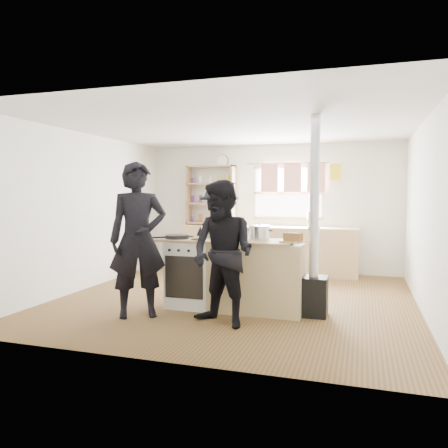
{
  "coord_description": "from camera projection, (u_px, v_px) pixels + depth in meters",
  "views": [
    {
      "loc": [
        1.74,
        -6.04,
        1.54
      ],
      "look_at": [
        -0.14,
        -0.1,
        1.1
      ],
      "focal_mm": 35.0,
      "sensor_mm": 36.0,
      "label": 1
    }
  ],
  "objects": [
    {
      "name": "person_far",
      "position": [
        220.0,
        238.0,
        6.82
      ],
      "size": [
        1.22,
        0.93,
        1.68
      ],
      "primitive_type": "imported",
      "rotation": [
        0.0,
        0.0,
        2.82
      ],
      "color": "black",
      "rests_on": "ground"
    },
    {
      "name": "person_near_left",
      "position": [
        138.0,
        240.0,
        5.41
      ],
      "size": [
        0.84,
        0.77,
        1.93
      ],
      "primitive_type": "imported",
      "rotation": [
        0.0,
        0.0,
        0.57
      ],
      "color": "black",
      "rests_on": "ground"
    },
    {
      "name": "roast_tray",
      "position": [
        230.0,
        236.0,
        5.77
      ],
      "size": [
        0.4,
        0.35,
        0.07
      ],
      "color": "silver",
      "rests_on": "cooking_island"
    },
    {
      "name": "ground",
      "position": [
        235.0,
        299.0,
        6.37
      ],
      "size": [
        5.0,
        5.0,
        0.01
      ],
      "primitive_type": "cube",
      "color": "brown",
      "rests_on": "ground"
    },
    {
      "name": "bread_board",
      "position": [
        293.0,
        238.0,
        5.39
      ],
      "size": [
        0.33,
        0.28,
        0.12
      ],
      "color": "tan",
      "rests_on": "cooking_island"
    },
    {
      "name": "thermos",
      "position": [
        310.0,
        220.0,
        8.16
      ],
      "size": [
        0.1,
        0.1,
        0.29
      ],
      "primitive_type": "cylinder",
      "color": "silver",
      "rests_on": "back_counter"
    },
    {
      "name": "stockpot_stove",
      "position": [
        209.0,
        232.0,
        5.99
      ],
      "size": [
        0.23,
        0.23,
        0.19
      ],
      "color": "#B5B5B7",
      "rests_on": "cooking_island"
    },
    {
      "name": "person_near_right",
      "position": [
        223.0,
        253.0,
        5.03
      ],
      "size": [
        1.0,
        0.9,
        1.69
      ],
      "primitive_type": "imported",
      "rotation": [
        0.0,
        0.0,
        -0.37
      ],
      "color": "black",
      "rests_on": "ground"
    },
    {
      "name": "skillet_greens",
      "position": [
        177.0,
        236.0,
        5.87
      ],
      "size": [
        0.44,
        0.44,
        0.05
      ],
      "color": "black",
      "rests_on": "cooking_island"
    },
    {
      "name": "shelving_unit",
      "position": [
        211.0,
        195.0,
        8.85
      ],
      "size": [
        1.0,
        0.28,
        1.2
      ],
      "color": "tan",
      "rests_on": "back_counter"
    },
    {
      "name": "flue_heater",
      "position": [
        314.0,
        264.0,
        5.46
      ],
      "size": [
        0.35,
        0.35,
        2.5
      ],
      "color": "black",
      "rests_on": "ground"
    },
    {
      "name": "back_counter",
      "position": [
        267.0,
        250.0,
        8.45
      ],
      "size": [
        3.4,
        0.55,
        0.9
      ],
      "primitive_type": "cube",
      "color": "tan",
      "rests_on": "ground"
    },
    {
      "name": "stockpot_counter",
      "position": [
        259.0,
        233.0,
        5.71
      ],
      "size": [
        0.28,
        0.28,
        0.21
      ],
      "color": "silver",
      "rests_on": "cooking_island"
    },
    {
      "name": "cooking_island",
      "position": [
        234.0,
        274.0,
        5.77
      ],
      "size": [
        1.97,
        0.64,
        0.93
      ],
      "color": "white",
      "rests_on": "ground"
    }
  ]
}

